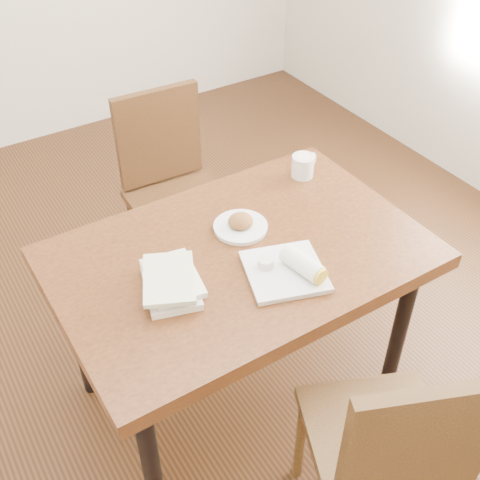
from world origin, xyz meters
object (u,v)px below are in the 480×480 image
coffee_mug (303,165)px  plate_burrito (290,269)px  chair_near (391,447)px  chair_far (171,181)px  book_stack (171,282)px  plate_scone (241,225)px  table (240,268)px

coffee_mug → plate_burrito: size_ratio=0.42×
chair_near → coffee_mug: chair_near is taller
chair_near → chair_far: size_ratio=1.00×
book_stack → chair_near: bearing=-66.4°
chair_near → chair_far: (0.09, 1.55, 0.00)m
plate_scone → plate_burrito: bearing=-88.3°
chair_far → book_stack: bearing=-116.2°
chair_near → plate_burrito: 0.62m
table → plate_scone: plate_scone is taller
table → plate_burrito: 0.23m
book_stack → table: bearing=7.8°
chair_far → book_stack: 0.95m
plate_burrito → book_stack: size_ratio=1.13×
plate_scone → plate_burrito: size_ratio=0.62×
plate_burrito → coffee_mug: bearing=49.1°
table → book_stack: size_ratio=4.53×
table → book_stack: (-0.29, -0.04, 0.11)m
plate_scone → book_stack: (-0.35, -0.14, 0.01)m
plate_burrito → chair_far: bearing=87.3°
chair_near → plate_scone: size_ratio=4.86×
chair_near → coffee_mug: 1.14m
coffee_mug → book_stack: (-0.75, -0.30, -0.02)m
chair_far → coffee_mug: size_ratio=7.24×
chair_far → book_stack: (-0.41, -0.82, 0.23)m
table → chair_far: size_ratio=1.34×
table → chair_far: bearing=81.3°
chair_far → plate_scone: 0.72m
plate_burrito → plate_scone: bearing=91.7°
plate_scone → plate_burrito: plate_burrito is taller
table → book_stack: book_stack is taller
table → plate_burrito: plate_burrito is taller
coffee_mug → plate_burrito: (-0.39, -0.45, -0.02)m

